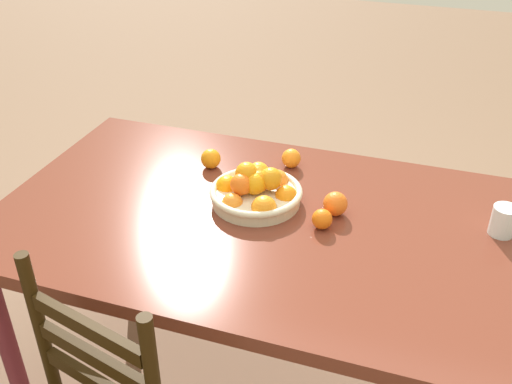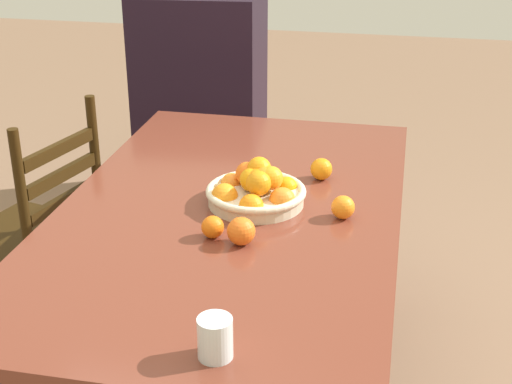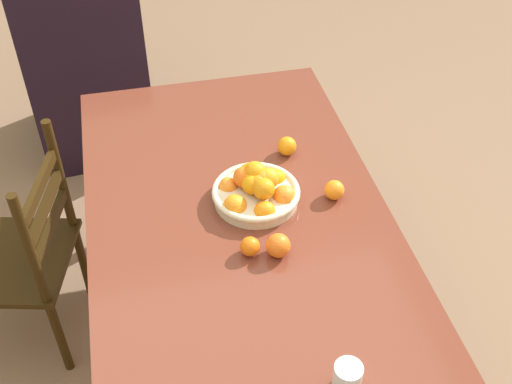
{
  "view_description": "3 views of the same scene",
  "coord_description": "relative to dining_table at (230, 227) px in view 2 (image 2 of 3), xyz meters",
  "views": [
    {
      "loc": [
        -0.49,
        1.5,
        1.82
      ],
      "look_at": [
        0.05,
        -0.07,
        0.79
      ],
      "focal_mm": 41.31,
      "sensor_mm": 36.0,
      "label": 1
    },
    {
      "loc": [
        -2.01,
        -0.5,
        1.74
      ],
      "look_at": [
        0.05,
        -0.07,
        0.79
      ],
      "focal_mm": 52.61,
      "sensor_mm": 36.0,
      "label": 2
    },
    {
      "loc": [
        -1.58,
        0.29,
        2.29
      ],
      "look_at": [
        0.05,
        -0.07,
        0.79
      ],
      "focal_mm": 45.06,
      "sensor_mm": 36.0,
      "label": 3
    }
  ],
  "objects": [
    {
      "name": "drinking_glass",
      "position": [
        -0.73,
        -0.15,
        0.11
      ],
      "size": [
        0.08,
        0.08,
        0.1
      ],
      "primitive_type": "cylinder",
      "color": "silver",
      "rests_on": "dining_table"
    },
    {
      "name": "chair_near_window",
      "position": [
        0.26,
        0.81,
        -0.24
      ],
      "size": [
        0.55,
        0.55,
        0.95
      ],
      "rotation": [
        0.0,
        0.0,
        2.89
      ],
      "color": "black",
      "rests_on": "ground"
    },
    {
      "name": "fruit_bowl",
      "position": [
        0.05,
        -0.08,
        0.11
      ],
      "size": [
        0.31,
        0.31,
        0.14
      ],
      "color": "beige",
      "rests_on": "dining_table"
    },
    {
      "name": "orange_loose_0",
      "position": [
        -0.2,
        0.0,
        0.1
      ],
      "size": [
        0.06,
        0.06,
        0.06
      ],
      "primitive_type": "sphere",
      "color": "orange",
      "rests_on": "dining_table"
    },
    {
      "name": "orange_loose_2",
      "position": [
        -0.0,
        -0.35,
        0.1
      ],
      "size": [
        0.07,
        0.07,
        0.07
      ],
      "primitive_type": "sphere",
      "color": "orange",
      "rests_on": "dining_table"
    },
    {
      "name": "orange_loose_3",
      "position": [
        0.28,
        -0.25,
        0.1
      ],
      "size": [
        0.07,
        0.07,
        0.07
      ],
      "primitive_type": "sphere",
      "color": "orange",
      "rests_on": "dining_table"
    },
    {
      "name": "orange_loose_1",
      "position": [
        -0.22,
        -0.09,
        0.11
      ],
      "size": [
        0.08,
        0.08,
        0.08
      ],
      "primitive_type": "sphere",
      "color": "orange",
      "rests_on": "dining_table"
    },
    {
      "name": "cabinet",
      "position": [
        1.62,
        0.53,
        -0.12
      ],
      "size": [
        0.75,
        0.66,
        1.14
      ],
      "primitive_type": "cube",
      "rotation": [
        0.0,
        0.0,
        0.09
      ],
      "color": "black",
      "rests_on": "ground"
    },
    {
      "name": "dining_table",
      "position": [
        0.0,
        0.0,
        0.0
      ],
      "size": [
        1.73,
        1.04,
        0.75
      ],
      "color": "brown",
      "rests_on": "ground"
    }
  ]
}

